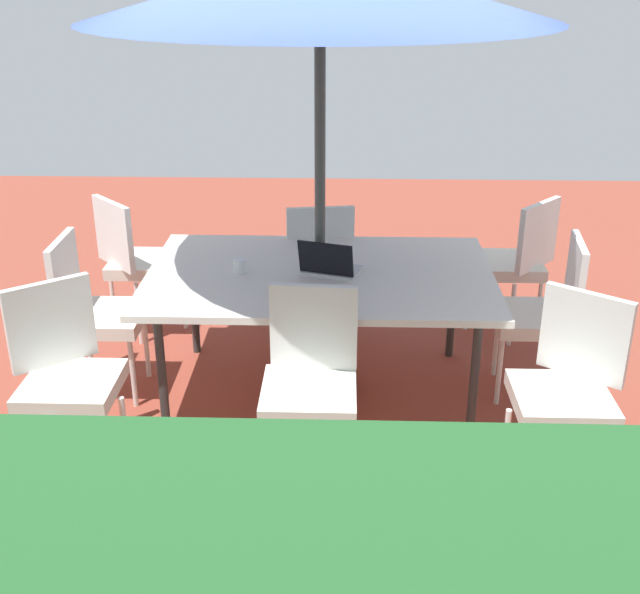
{
  "coord_description": "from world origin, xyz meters",
  "views": [
    {
      "loc": [
        -0.14,
        4.26,
        2.47
      ],
      "look_at": [
        0.0,
        0.0,
        0.62
      ],
      "focal_mm": 44.68,
      "sensor_mm": 36.0,
      "label": 1
    }
  ],
  "objects_px": {
    "dining_table": "(320,280)",
    "chair_southeast": "(136,257)",
    "laptop": "(329,266)",
    "chair_northeast": "(66,370)",
    "chair_south": "(318,262)",
    "chair_north": "(310,377)",
    "chair_east": "(94,308)",
    "chair_west": "(545,309)",
    "chair_southwest": "(516,259)",
    "chair_northwest": "(568,383)",
    "cup": "(240,266)"
  },
  "relations": [
    {
      "from": "chair_south",
      "to": "chair_north",
      "type": "xyz_separation_m",
      "value": [
        -0.02,
        1.59,
        0.0
      ]
    },
    {
      "from": "chair_north",
      "to": "chair_northeast",
      "type": "bearing_deg",
      "value": -177.21
    },
    {
      "from": "chair_northwest",
      "to": "chair_east",
      "type": "xyz_separation_m",
      "value": [
        2.56,
        -0.81,
        0.0
      ]
    },
    {
      "from": "dining_table",
      "to": "chair_east",
      "type": "bearing_deg",
      "value": 1.89
    },
    {
      "from": "chair_west",
      "to": "chair_southwest",
      "type": "relative_size",
      "value": 1.0
    },
    {
      "from": "laptop",
      "to": "dining_table",
      "type": "bearing_deg",
      "value": -0.6
    },
    {
      "from": "chair_west",
      "to": "chair_north",
      "type": "bearing_deg",
      "value": -50.7
    },
    {
      "from": "chair_northwest",
      "to": "chair_southeast",
      "type": "height_order",
      "value": "same"
    },
    {
      "from": "laptop",
      "to": "chair_northeast",
      "type": "bearing_deg",
      "value": 48.2
    },
    {
      "from": "chair_south",
      "to": "cup",
      "type": "distance_m",
      "value": 0.92
    },
    {
      "from": "chair_south",
      "to": "chair_northwest",
      "type": "xyz_separation_m",
      "value": [
        -1.27,
        1.61,
        0.0
      ]
    },
    {
      "from": "chair_west",
      "to": "chair_east",
      "type": "relative_size",
      "value": 1.0
    },
    {
      "from": "chair_south",
      "to": "cup",
      "type": "xyz_separation_m",
      "value": [
        0.42,
        0.77,
        0.27
      ]
    },
    {
      "from": "laptop",
      "to": "cup",
      "type": "height_order",
      "value": "laptop"
    },
    {
      "from": "chair_northeast",
      "to": "cup",
      "type": "bearing_deg",
      "value": 7.81
    },
    {
      "from": "dining_table",
      "to": "chair_northwest",
      "type": "relative_size",
      "value": 2.03
    },
    {
      "from": "chair_northeast",
      "to": "laptop",
      "type": "relative_size",
      "value": 2.59
    },
    {
      "from": "chair_southeast",
      "to": "chair_north",
      "type": "distance_m",
      "value": 2.07
    },
    {
      "from": "chair_northwest",
      "to": "chair_southeast",
      "type": "relative_size",
      "value": 1.0
    },
    {
      "from": "chair_north",
      "to": "dining_table",
      "type": "bearing_deg",
      "value": 92.73
    },
    {
      "from": "chair_south",
      "to": "chair_north",
      "type": "height_order",
      "value": "same"
    },
    {
      "from": "chair_northwest",
      "to": "laptop",
      "type": "xyz_separation_m",
      "value": [
        1.17,
        -0.83,
        0.27
      ]
    },
    {
      "from": "dining_table",
      "to": "chair_east",
      "type": "xyz_separation_m",
      "value": [
        1.33,
        0.04,
        -0.18
      ]
    },
    {
      "from": "chair_northeast",
      "to": "chair_southeast",
      "type": "distance_m",
      "value": 1.61
    },
    {
      "from": "chair_southwest",
      "to": "chair_northwest",
      "type": "distance_m",
      "value": 1.72
    },
    {
      "from": "dining_table",
      "to": "chair_south",
      "type": "height_order",
      "value": "chair_south"
    },
    {
      "from": "laptop",
      "to": "cup",
      "type": "xyz_separation_m",
      "value": [
        0.52,
        -0.01,
        -0.01
      ]
    },
    {
      "from": "chair_east",
      "to": "chair_west",
      "type": "bearing_deg",
      "value": -89.43
    },
    {
      "from": "chair_north",
      "to": "laptop",
      "type": "height_order",
      "value": "laptop"
    },
    {
      "from": "chair_west",
      "to": "laptop",
      "type": "height_order",
      "value": "laptop"
    },
    {
      "from": "chair_south",
      "to": "chair_west",
      "type": "height_order",
      "value": "same"
    },
    {
      "from": "chair_east",
      "to": "chair_southwest",
      "type": "bearing_deg",
      "value": -71.92
    },
    {
      "from": "chair_southeast",
      "to": "chair_northwest",
      "type": "bearing_deg",
      "value": -167.24
    },
    {
      "from": "dining_table",
      "to": "chair_southeast",
      "type": "relative_size",
      "value": 2.03
    },
    {
      "from": "dining_table",
      "to": "chair_southwest",
      "type": "relative_size",
      "value": 2.03
    },
    {
      "from": "dining_table",
      "to": "cup",
      "type": "xyz_separation_m",
      "value": [
        0.46,
        0.01,
        0.09
      ]
    },
    {
      "from": "chair_northeast",
      "to": "chair_north",
      "type": "bearing_deg",
      "value": -38.72
    },
    {
      "from": "chair_southeast",
      "to": "laptop",
      "type": "relative_size",
      "value": 2.59
    },
    {
      "from": "chair_southeast",
      "to": "laptop",
      "type": "distance_m",
      "value": 1.6
    },
    {
      "from": "chair_northwest",
      "to": "laptop",
      "type": "height_order",
      "value": "laptop"
    },
    {
      "from": "chair_northwest",
      "to": "cup",
      "type": "relative_size",
      "value": 12.21
    },
    {
      "from": "chair_west",
      "to": "laptop",
      "type": "bearing_deg",
      "value": -81.4
    },
    {
      "from": "chair_northeast",
      "to": "laptop",
      "type": "height_order",
      "value": "laptop"
    },
    {
      "from": "chair_northeast",
      "to": "chair_west",
      "type": "bearing_deg",
      "value": -19.51
    },
    {
      "from": "chair_northwest",
      "to": "chair_south",
      "type": "bearing_deg",
      "value": 164.69
    },
    {
      "from": "chair_west",
      "to": "chair_southwest",
      "type": "bearing_deg",
      "value": -172.6
    },
    {
      "from": "chair_south",
      "to": "chair_north",
      "type": "relative_size",
      "value": 1.0
    },
    {
      "from": "chair_southwest",
      "to": "chair_northwest",
      "type": "relative_size",
      "value": 1.0
    },
    {
      "from": "chair_southeast",
      "to": "chair_south",
      "type": "bearing_deg",
      "value": -136.1
    },
    {
      "from": "chair_northeast",
      "to": "chair_east",
      "type": "distance_m",
      "value": 0.76
    }
  ]
}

